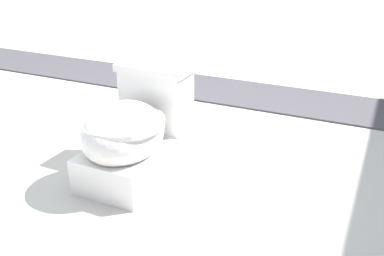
{
  "coord_description": "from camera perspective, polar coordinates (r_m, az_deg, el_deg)",
  "views": [
    {
      "loc": [
        1.65,
        1.14,
        1.11
      ],
      "look_at": [
        -0.01,
        0.38,
        0.3
      ],
      "focal_mm": 42.0,
      "sensor_mm": 36.0,
      "label": 1
    }
  ],
  "objects": [
    {
      "name": "ground_plane",
      "position": [
        2.29,
        -8.81,
        -5.38
      ],
      "size": [
        14.0,
        14.0,
        0.0
      ],
      "primitive_type": "plane",
      "color": "#B7B2A8"
    },
    {
      "name": "gravel_strip",
      "position": [
        3.26,
        11.83,
        3.55
      ],
      "size": [
        0.56,
        8.0,
        0.01
      ],
      "primitive_type": "cube",
      "color": "#423F44",
      "rests_on": "ground"
    },
    {
      "name": "toilet",
      "position": [
        2.16,
        -7.29,
        -0.62
      ],
      "size": [
        0.64,
        0.4,
        0.52
      ],
      "rotation": [
        0.0,
        0.0,
        -0.02
      ],
      "color": "white",
      "rests_on": "ground"
    }
  ]
}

